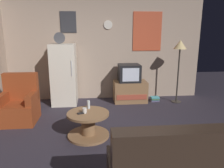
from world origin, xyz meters
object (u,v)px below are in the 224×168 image
Objects in this scene: fridge at (64,74)px; remote_control at (82,113)px; wine_glass at (89,105)px; armchair at (20,105)px; tv_stand at (130,91)px; book_stack at (155,99)px; standing_lamp at (180,49)px; coffee_table at (88,124)px; crt_tv at (129,73)px; mug_ceramic_white at (85,110)px.

fridge is 11.80× the size of remote_control.
wine_glass is 0.16× the size of armchair.
book_stack is (0.65, -0.07, -0.20)m from tv_stand.
standing_lamp is 2.21× the size of coffee_table.
standing_lamp reaches higher than tv_stand.
tv_stand is 2.14m from coffee_table.
book_stack is at bearing 46.45° from coffee_table.
wine_glass is at bearing -22.87° from armchair.
crt_tv is at bearing 174.55° from book_stack.
wine_glass is at bearing -121.42° from crt_tv.
tv_stand is 5.60× the size of remote_control.
tv_stand is at bearing 57.75° from wine_glass.
armchair reaches higher than remote_control.
crt_tv is at bearing 0.80° from fridge.
mug_ceramic_white is (-0.06, -0.21, -0.03)m from wine_glass.
fridge is 1.84× the size of armchair.
standing_lamp is 3.88m from armchair.
wine_glass is 1.53m from armchair.
coffee_table is 0.36m from wine_glass.
tv_stand is 0.87× the size of armchair.
remote_control is 0.69× the size of book_stack.
remote_control is at bearing -134.60° from book_stack.
tv_stand is 3.88× the size of book_stack.
crt_tv is 1.95m from wine_glass.
crt_tv is at bearing 39.10° from remote_control.
coffee_table is at bearing -92.19° from wine_glass.
remote_control is (-2.35, -1.73, -0.91)m from standing_lamp.
coffee_table is (0.62, -1.84, -0.54)m from fridge.
crt_tv is (-0.03, -0.00, 0.49)m from tv_stand.
armchair is at bearing 148.92° from mug_ceramic_white.
armchair is (-1.39, 0.79, 0.12)m from coffee_table.
wine_glass is 2.37m from book_stack.
crt_tv is 0.34× the size of standing_lamp.
standing_lamp reaches higher than wine_glass.
standing_lamp is 7.34× the size of book_stack.
fridge is 2.11× the size of tv_stand.
mug_ceramic_white is (0.56, -1.85, -0.28)m from fridge.
wine_glass is 1.00× the size of remote_control.
crt_tv reaches higher than coffee_table.
tv_stand reaches higher than coffee_table.
standing_lamp is 3.06m from remote_control.
standing_lamp is 2.99m from mug_ceramic_white.
fridge is 1.76m from wine_glass.
crt_tv is 2.49× the size of book_stack.
wine_glass is at bearing -122.25° from tv_stand.
wine_glass reaches higher than book_stack.
armchair is at bearing 126.77° from remote_control.
standing_lamp is (2.86, -0.14, 0.60)m from fridge.
fridge is 1.64m from crt_tv.
coffee_table is at bearing -71.41° from fridge.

